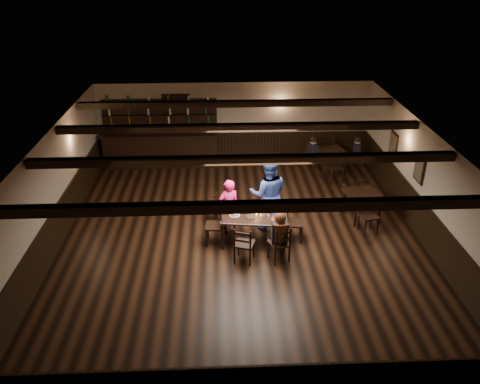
{
  "coord_description": "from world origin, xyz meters",
  "views": [
    {
      "loc": [
        -0.48,
        -9.91,
        6.46
      ],
      "look_at": [
        -0.03,
        0.2,
        1.22
      ],
      "focal_mm": 35.0,
      "sensor_mm": 36.0,
      "label": 1
    }
  ],
  "objects_px": {
    "woman_pink": "(229,207)",
    "chair_near_right": "(281,242)",
    "bar_counter": "(161,144)",
    "dining_table": "(254,219)",
    "chair_near_left": "(243,243)",
    "man_blue": "(268,194)",
    "cake": "(235,214)"
  },
  "relations": [
    {
      "from": "dining_table",
      "to": "man_blue",
      "type": "relative_size",
      "value": 0.84
    },
    {
      "from": "dining_table",
      "to": "bar_counter",
      "type": "relative_size",
      "value": 0.43
    },
    {
      "from": "chair_near_left",
      "to": "chair_near_right",
      "type": "xyz_separation_m",
      "value": [
        0.86,
        -0.02,
        0.0
      ]
    },
    {
      "from": "dining_table",
      "to": "chair_near_left",
      "type": "height_order",
      "value": "chair_near_left"
    },
    {
      "from": "woman_pink",
      "to": "bar_counter",
      "type": "relative_size",
      "value": 0.38
    },
    {
      "from": "chair_near_left",
      "to": "chair_near_right",
      "type": "bearing_deg",
      "value": -1.27
    },
    {
      "from": "man_blue",
      "to": "cake",
      "type": "bearing_deg",
      "value": 38.37
    },
    {
      "from": "chair_near_left",
      "to": "man_blue",
      "type": "height_order",
      "value": "man_blue"
    },
    {
      "from": "dining_table",
      "to": "cake",
      "type": "xyz_separation_m",
      "value": [
        -0.47,
        0.07,
        0.12
      ]
    },
    {
      "from": "bar_counter",
      "to": "chair_near_right",
      "type": "bearing_deg",
      "value": -60.07
    },
    {
      "from": "dining_table",
      "to": "woman_pink",
      "type": "relative_size",
      "value": 1.12
    },
    {
      "from": "chair_near_left",
      "to": "cake",
      "type": "bearing_deg",
      "value": 100.9
    },
    {
      "from": "chair_near_left",
      "to": "woman_pink",
      "type": "bearing_deg",
      "value": 102.94
    },
    {
      "from": "man_blue",
      "to": "bar_counter",
      "type": "bearing_deg",
      "value": -49.82
    },
    {
      "from": "woman_pink",
      "to": "bar_counter",
      "type": "distance_m",
      "value": 4.89
    },
    {
      "from": "chair_near_right",
      "to": "dining_table",
      "type": "bearing_deg",
      "value": 123.8
    },
    {
      "from": "chair_near_right",
      "to": "woman_pink",
      "type": "relative_size",
      "value": 0.62
    },
    {
      "from": "man_blue",
      "to": "dining_table",
      "type": "bearing_deg",
      "value": 63.03
    },
    {
      "from": "chair_near_left",
      "to": "chair_near_right",
      "type": "distance_m",
      "value": 0.86
    },
    {
      "from": "woman_pink",
      "to": "man_blue",
      "type": "distance_m",
      "value": 1.05
    },
    {
      "from": "woman_pink",
      "to": "cake",
      "type": "xyz_separation_m",
      "value": [
        0.13,
        -0.44,
        0.04
      ]
    },
    {
      "from": "woman_pink",
      "to": "chair_near_right",
      "type": "bearing_deg",
      "value": 109.39
    },
    {
      "from": "chair_near_left",
      "to": "chair_near_right",
      "type": "height_order",
      "value": "chair_near_right"
    },
    {
      "from": "dining_table",
      "to": "woman_pink",
      "type": "distance_m",
      "value": 0.79
    },
    {
      "from": "dining_table",
      "to": "chair_near_left",
      "type": "relative_size",
      "value": 1.8
    },
    {
      "from": "chair_near_right",
      "to": "cake",
      "type": "height_order",
      "value": "chair_near_right"
    },
    {
      "from": "cake",
      "to": "man_blue",
      "type": "bearing_deg",
      "value": 34.88
    },
    {
      "from": "dining_table",
      "to": "bar_counter",
      "type": "height_order",
      "value": "bar_counter"
    },
    {
      "from": "man_blue",
      "to": "chair_near_left",
      "type": "bearing_deg",
      "value": 68.35
    },
    {
      "from": "chair_near_right",
      "to": "man_blue",
      "type": "bearing_deg",
      "value": 95.85
    },
    {
      "from": "cake",
      "to": "bar_counter",
      "type": "xyz_separation_m",
      "value": [
        -2.28,
        4.83,
        -0.06
      ]
    },
    {
      "from": "chair_near_left",
      "to": "bar_counter",
      "type": "relative_size",
      "value": 0.24
    }
  ]
}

